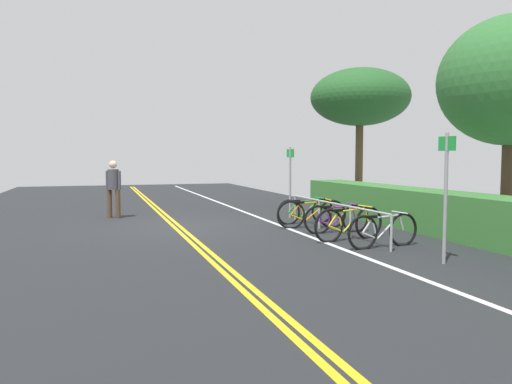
% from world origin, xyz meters
% --- Properties ---
extents(ground_plane, '(39.06, 13.08, 0.05)m').
position_xyz_m(ground_plane, '(0.00, 0.00, -0.03)').
color(ground_plane, '#232628').
extents(centre_line_yellow_inner, '(35.15, 0.10, 0.00)m').
position_xyz_m(centre_line_yellow_inner, '(0.00, -0.08, 0.00)').
color(centre_line_yellow_inner, gold).
rests_on(centre_line_yellow_inner, ground_plane).
extents(centre_line_yellow_outer, '(35.15, 0.10, 0.00)m').
position_xyz_m(centre_line_yellow_outer, '(0.00, 0.08, 0.00)').
color(centre_line_yellow_outer, gold).
rests_on(centre_line_yellow_outer, ground_plane).
extents(bike_lane_stripe_white, '(35.15, 0.12, 0.00)m').
position_xyz_m(bike_lane_stripe_white, '(0.00, 2.61, 0.00)').
color(bike_lane_stripe_white, white).
rests_on(bike_lane_stripe_white, ground_plane).
extents(bike_rack, '(4.78, 0.05, 0.73)m').
position_xyz_m(bike_rack, '(2.34, 3.35, 0.55)').
color(bike_rack, '#9EA0A5').
rests_on(bike_rack, ground_plane).
extents(bicycle_0, '(0.46, 1.75, 0.71)m').
position_xyz_m(bicycle_0, '(0.52, 3.43, 0.33)').
color(bicycle_0, black).
rests_on(bicycle_0, ground_plane).
extents(bicycle_1, '(0.46, 1.80, 0.75)m').
position_xyz_m(bicycle_1, '(1.36, 3.22, 0.35)').
color(bicycle_1, black).
rests_on(bicycle_1, ground_plane).
extents(bicycle_2, '(0.46, 1.67, 0.72)m').
position_xyz_m(bicycle_2, '(2.30, 3.45, 0.34)').
color(bicycle_2, black).
rests_on(bicycle_2, ground_plane).
extents(bicycle_3, '(0.48, 1.80, 0.76)m').
position_xyz_m(bicycle_3, '(3.31, 3.23, 0.36)').
color(bicycle_3, black).
rests_on(bicycle_3, ground_plane).
extents(bicycle_4, '(0.46, 1.69, 0.72)m').
position_xyz_m(bicycle_4, '(4.27, 3.46, 0.34)').
color(bicycle_4, black).
rests_on(bicycle_4, ground_plane).
extents(pedestrian, '(0.32, 0.42, 1.69)m').
position_xyz_m(pedestrian, '(-2.24, -1.49, 0.97)').
color(pedestrian, '#4C3826').
rests_on(pedestrian, ground_plane).
extents(sign_post_near, '(0.36, 0.09, 2.08)m').
position_xyz_m(sign_post_near, '(-0.68, 3.46, 1.26)').
color(sign_post_near, gray).
rests_on(sign_post_near, ground_plane).
extents(sign_post_far, '(0.36, 0.07, 2.20)m').
position_xyz_m(sign_post_far, '(5.87, 3.61, 1.32)').
color(sign_post_far, gray).
rests_on(sign_post_far, ground_plane).
extents(hedge_backdrop, '(13.73, 1.16, 0.99)m').
position_xyz_m(hedge_backdrop, '(3.84, 5.75, 0.49)').
color(hedge_backdrop, '#387533').
rests_on(hedge_backdrop, ground_plane).
extents(tree_near_left, '(3.49, 3.49, 4.90)m').
position_xyz_m(tree_near_left, '(-2.79, 6.95, 3.88)').
color(tree_near_left, brown).
rests_on(tree_near_left, ground_plane).
extents(tree_mid, '(3.31, 3.31, 5.04)m').
position_xyz_m(tree_mid, '(3.58, 7.24, 3.53)').
color(tree_mid, '#473323').
rests_on(tree_mid, ground_plane).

